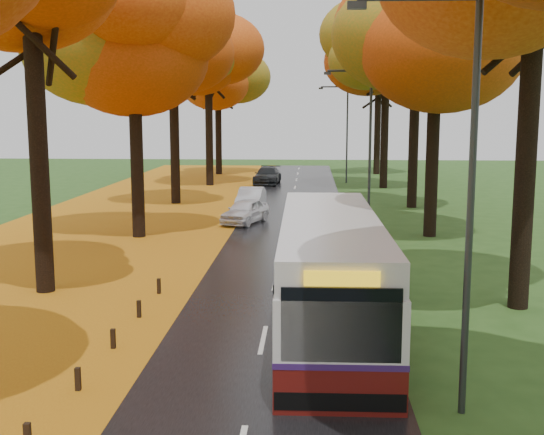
# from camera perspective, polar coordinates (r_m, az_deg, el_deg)

# --- Properties ---
(road) EXTENTS (6.50, 90.00, 0.04)m
(road) POSITION_cam_1_polar(r_m,az_deg,el_deg) (30.46, 0.94, -2.24)
(road) COLOR black
(road) RESTS_ON ground
(centre_line) EXTENTS (0.12, 90.00, 0.01)m
(centre_line) POSITION_cam_1_polar(r_m,az_deg,el_deg) (30.45, 0.94, -2.20)
(centre_line) COLOR silver
(centre_line) RESTS_ON road
(leaf_verge) EXTENTS (12.00, 90.00, 0.02)m
(leaf_verge) POSITION_cam_1_polar(r_m,az_deg,el_deg) (32.09, -15.35, -2.00)
(leaf_verge) COLOR #9C530E
(leaf_verge) RESTS_ON ground
(leaf_drift) EXTENTS (0.90, 90.00, 0.01)m
(leaf_drift) POSITION_cam_1_polar(r_m,az_deg,el_deg) (30.72, -4.76, -2.13)
(leaf_drift) COLOR #BC7D13
(leaf_drift) RESTS_ON road
(trees_left) EXTENTS (9.20, 74.00, 13.88)m
(trees_left) POSITION_cam_1_polar(r_m,az_deg,el_deg) (33.21, -11.79, 14.99)
(trees_left) COLOR black
(trees_left) RESTS_ON ground
(trees_right) EXTENTS (9.30, 74.20, 13.96)m
(trees_right) POSITION_cam_1_polar(r_m,az_deg,el_deg) (32.57, 14.35, 15.30)
(trees_right) COLOR black
(trees_right) RESTS_ON ground
(streetlamp_near) EXTENTS (2.45, 0.18, 8.00)m
(streetlamp_near) POSITION_cam_1_polar(r_m,az_deg,el_deg) (13.21, 15.32, 3.52)
(streetlamp_near) COLOR #333538
(streetlamp_near) RESTS_ON ground
(streetlamp_mid) EXTENTS (2.45, 0.18, 8.00)m
(streetlamp_mid) POSITION_cam_1_polar(r_m,az_deg,el_deg) (35.00, 7.80, 6.86)
(streetlamp_mid) COLOR #333538
(streetlamp_mid) RESTS_ON ground
(streetlamp_far) EXTENTS (2.45, 0.18, 8.00)m
(streetlamp_far) POSITION_cam_1_polar(r_m,az_deg,el_deg) (56.95, 6.05, 7.62)
(streetlamp_far) COLOR #333538
(streetlamp_far) RESTS_ON ground
(bus) EXTENTS (2.75, 11.51, 3.02)m
(bus) POSITION_cam_1_polar(r_m,az_deg,el_deg) (18.67, 4.84, -4.34)
(bus) COLOR #53100C
(bus) RESTS_ON road
(car_white) EXTENTS (2.64, 4.08, 1.29)m
(car_white) POSITION_cam_1_polar(r_m,az_deg,el_deg) (35.97, -2.26, 0.54)
(car_white) COLOR silver
(car_white) RESTS_ON road
(car_silver) EXTENTS (1.61, 4.13, 1.34)m
(car_silver) POSITION_cam_1_polar(r_m,az_deg,el_deg) (40.85, -1.77, 1.57)
(car_silver) COLOR #B0B3B8
(car_silver) RESTS_ON road
(car_dark) EXTENTS (2.25, 4.90, 1.39)m
(car_dark) POSITION_cam_1_polar(r_m,az_deg,el_deg) (55.61, -0.39, 3.53)
(car_dark) COLOR black
(car_dark) RESTS_ON road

